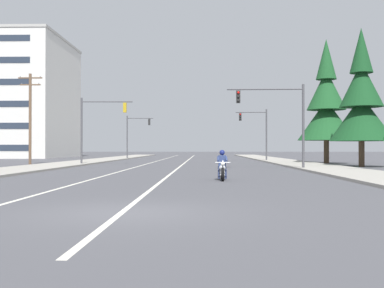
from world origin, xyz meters
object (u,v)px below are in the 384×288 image
at_px(utility_pole_left_near, 30,115).
at_px(conifer_tree_right_verge_far, 326,106).
at_px(traffic_signal_mid_right, 258,127).
at_px(motorcycle_with_rider, 222,168).
at_px(traffic_signal_near_right, 281,112).
at_px(traffic_signal_mid_left, 134,131).
at_px(conifer_tree_right_verge_near, 361,103).
at_px(traffic_signal_near_left, 96,121).

bearing_deg(utility_pole_left_near, conifer_tree_right_verge_far, 7.20).
bearing_deg(utility_pole_left_near, traffic_signal_mid_right, 28.73).
relative_size(motorcycle_with_rider, traffic_signal_near_right, 0.35).
bearing_deg(traffic_signal_mid_left, conifer_tree_right_verge_near, -51.78).
bearing_deg(traffic_signal_near_left, conifer_tree_right_verge_near, -10.55).
relative_size(traffic_signal_near_left, conifer_tree_right_verge_near, 0.54).
xyz_separation_m(traffic_signal_mid_right, conifer_tree_right_verge_far, (5.91, -8.93, 1.75)).
bearing_deg(traffic_signal_near_right, traffic_signal_mid_left, 114.44).
relative_size(traffic_signal_mid_right, conifer_tree_right_verge_far, 0.49).
height_order(traffic_signal_mid_left, conifer_tree_right_verge_far, conifer_tree_right_verge_far).
bearing_deg(traffic_signal_near_right, conifer_tree_right_verge_far, 63.87).
distance_m(traffic_signal_near_right, conifer_tree_right_verge_near, 9.03).
bearing_deg(motorcycle_with_rider, utility_pole_left_near, 127.82).
relative_size(traffic_signal_near_left, traffic_signal_mid_right, 1.00).
xyz_separation_m(motorcycle_with_rider, traffic_signal_mid_left, (-10.78, 46.25, 3.44)).
distance_m(traffic_signal_mid_right, traffic_signal_mid_left, 19.94).
height_order(traffic_signal_near_left, conifer_tree_right_verge_near, conifer_tree_right_verge_near).
height_order(traffic_signal_mid_left, conifer_tree_right_verge_near, conifer_tree_right_verge_near).
relative_size(traffic_signal_mid_right, conifer_tree_right_verge_near, 0.54).
relative_size(traffic_signal_near_right, traffic_signal_near_left, 1.00).
bearing_deg(traffic_signal_near_right, traffic_signal_near_left, 149.22).
distance_m(motorcycle_with_rider, traffic_signal_mid_left, 47.62).
xyz_separation_m(motorcycle_with_rider, traffic_signal_near_right, (4.72, 12.12, 3.56)).
height_order(traffic_signal_mid_left, utility_pole_left_near, utility_pole_left_near).
relative_size(motorcycle_with_rider, traffic_signal_near_left, 0.35).
xyz_separation_m(traffic_signal_mid_right, conifer_tree_right_verge_near, (6.56, -17.82, 1.26)).
xyz_separation_m(traffic_signal_near_right, traffic_signal_mid_right, (0.89, 22.79, -0.12)).
distance_m(traffic_signal_mid_left, conifer_tree_right_verge_far, 30.19).
bearing_deg(motorcycle_with_rider, conifer_tree_right_verge_far, 66.08).
height_order(utility_pole_left_near, conifer_tree_right_verge_far, conifer_tree_right_verge_far).
xyz_separation_m(traffic_signal_mid_left, conifer_tree_right_verge_far, (22.30, -20.27, 1.74)).
distance_m(motorcycle_with_rider, traffic_signal_mid_right, 35.52).
bearing_deg(conifer_tree_right_verge_far, traffic_signal_mid_right, 123.50).
xyz_separation_m(traffic_signal_near_right, utility_pole_left_near, (-22.06, 10.21, 0.52)).
relative_size(motorcycle_with_rider, conifer_tree_right_verge_far, 0.17).
height_order(traffic_signal_mid_right, conifer_tree_right_verge_near, conifer_tree_right_verge_near).
relative_size(traffic_signal_mid_right, utility_pole_left_near, 0.72).
distance_m(motorcycle_with_rider, traffic_signal_near_left, 24.21).
bearing_deg(conifer_tree_right_verge_near, traffic_signal_mid_right, 110.23).
relative_size(traffic_signal_near_right, utility_pole_left_near, 0.72).
height_order(motorcycle_with_rider, traffic_signal_near_left, traffic_signal_near_left).
height_order(traffic_signal_near_right, conifer_tree_right_verge_near, conifer_tree_right_verge_near).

